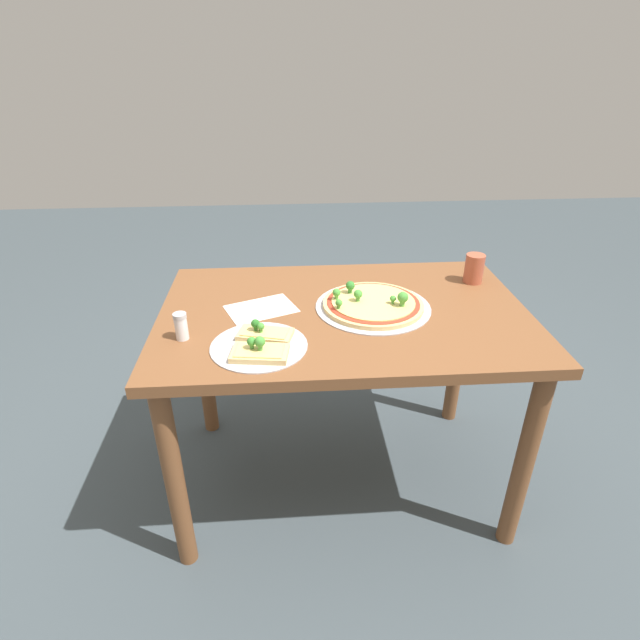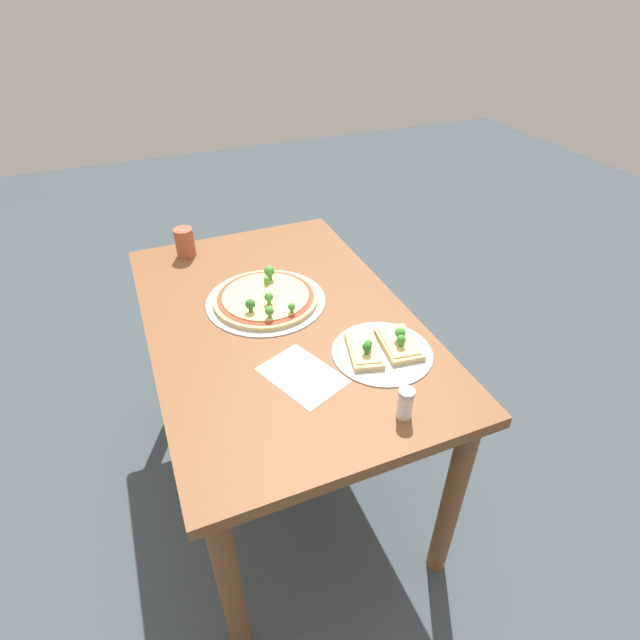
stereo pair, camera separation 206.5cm
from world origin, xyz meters
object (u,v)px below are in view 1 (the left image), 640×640
at_px(pizza_tray_slice, 261,344).
at_px(condiment_shaker, 181,326).
at_px(drinking_cup, 474,269).
at_px(dining_table, 343,337).
at_px(pizza_tray_whole, 373,304).

height_order(pizza_tray_slice, condiment_shaker, condiment_shaker).
bearing_deg(drinking_cup, dining_table, -158.97).
distance_m(dining_table, pizza_tray_whole, 0.15).
bearing_deg(pizza_tray_whole, dining_table, -173.44).
xyz_separation_m(pizza_tray_slice, drinking_cup, (0.76, 0.41, 0.04)).
xyz_separation_m(drinking_cup, condiment_shaker, (-0.99, -0.34, -0.01)).
distance_m(pizza_tray_whole, condiment_shaker, 0.62).
height_order(pizza_tray_whole, drinking_cup, drinking_cup).
bearing_deg(pizza_tray_whole, condiment_shaker, -164.83).
bearing_deg(condiment_shaker, dining_table, 16.77).
relative_size(pizza_tray_whole, condiment_shaker, 4.57).
bearing_deg(pizza_tray_whole, pizza_tray_slice, -147.79).
bearing_deg(condiment_shaker, drinking_cup, 18.92).
bearing_deg(dining_table, pizza_tray_whole, 6.56).
bearing_deg(drinking_cup, pizza_tray_slice, -151.85).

